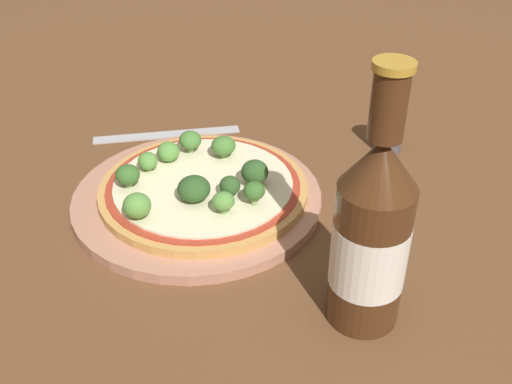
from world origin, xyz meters
name	(u,v)px	position (x,y,z in m)	size (l,w,h in m)	color
ground_plane	(207,206)	(0.00, 0.00, 0.00)	(3.00, 3.00, 0.00)	brown
plate	(198,198)	(-0.01, -0.01, 0.01)	(0.28, 0.28, 0.01)	tan
pizza	(200,188)	(-0.01, 0.00, 0.02)	(0.24, 0.24, 0.01)	tan
broccoli_floret_0	(148,161)	(-0.06, -0.05, 0.04)	(0.02, 0.02, 0.02)	#7A9E5B
broccoli_floret_1	(190,140)	(-0.08, 0.01, 0.04)	(0.03, 0.03, 0.03)	#7A9E5B
broccoli_floret_2	(128,175)	(-0.03, -0.08, 0.04)	(0.03, 0.03, 0.03)	#7A9E5B
broccoli_floret_3	(254,191)	(0.05, 0.04, 0.04)	(0.02, 0.02, 0.03)	#7A9E5B
broccoli_floret_4	(194,189)	(0.02, -0.02, 0.04)	(0.04, 0.04, 0.03)	#7A9E5B
broccoli_floret_5	(230,186)	(0.03, 0.02, 0.04)	(0.02, 0.02, 0.02)	#7A9E5B
broccoli_floret_6	(255,172)	(0.02, 0.05, 0.04)	(0.03, 0.03, 0.03)	#7A9E5B
broccoli_floret_7	(168,152)	(-0.07, -0.02, 0.04)	(0.03, 0.03, 0.02)	#7A9E5B
broccoli_floret_8	(223,146)	(-0.05, 0.04, 0.04)	(0.03, 0.03, 0.03)	#7A9E5B
broccoli_floret_9	(137,206)	(0.03, -0.08, 0.04)	(0.03, 0.03, 0.03)	#7A9E5B
broccoli_floret_10	(219,202)	(0.05, 0.00, 0.04)	(0.02, 0.02, 0.02)	#7A9E5B
beer_bottle	(371,234)	(0.21, 0.07, 0.09)	(0.06, 0.06, 0.24)	#472814
pepper_shaker	(390,129)	(-0.03, 0.26, 0.03)	(0.03, 0.03, 0.06)	#4C4C51
fork	(167,134)	(-0.18, 0.01, 0.00)	(0.06, 0.20, 0.00)	#B2B2B7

